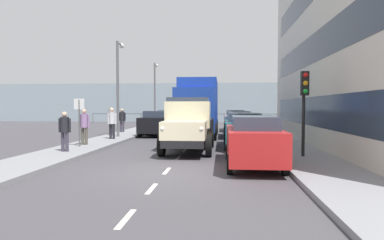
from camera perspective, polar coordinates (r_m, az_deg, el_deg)
The scene contains 23 objects.
ground_plane at distance 21.19m, azimuth 0.34°, elevation -3.21°, with size 80.00×80.00×0.00m, color #423F44.
sidewalk_left at distance 21.35m, azimuth 13.57°, elevation -3.03°, with size 2.32×39.89×0.15m, color gray.
sidewalk_right at distance 22.13m, azimuth -12.42°, elevation -2.83°, with size 2.32×39.89×0.15m, color gray.
road_centreline_markings at distance 21.10m, azimuth 0.32°, elevation -3.22°, with size 0.12×36.88×0.01m.
sea_horizon at distance 44.00m, azimuth 2.80°, elevation 2.93°, with size 80.00×0.80×5.00m, color #84939E.
seawall_railing at distance 40.42m, azimuth 2.60°, elevation 0.73°, with size 28.08×0.08×1.20m.
truck_vintage_cream at distance 15.12m, azimuth -0.65°, elevation -0.97°, with size 2.17×5.64×2.43m.
lorry_cargo_blue at distance 23.20m, azimuth 1.07°, elevation 2.40°, with size 2.58×8.20×3.87m.
car_red_kerbside_near at distance 11.70m, azimuth 10.18°, elevation -3.36°, with size 1.81×4.46×1.72m.
car_teal_kerbside_1 at distance 16.98m, azimuth 8.59°, elevation -1.58°, with size 1.88×4.33×1.72m.
car_navy_kerbside_2 at distance 22.43m, azimuth 7.73°, elevation -0.63°, with size 1.82×4.16×1.72m.
car_silver_kerbside_3 at distance 28.57m, azimuth 7.16°, elevation 0.01°, with size 1.78×4.32×1.72m.
car_black_oppositeside_0 at distance 23.48m, azimuth -6.05°, elevation -0.49°, with size 1.83×3.95×1.72m.
car_grey_oppositeside_1 at distance 28.98m, azimuth -3.92°, elevation 0.06°, with size 1.97×4.20×1.72m.
pedestrian_near_railing at distance 15.22m, azimuth -20.50°, elevation -1.28°, with size 0.53×0.34×1.67m.
pedestrian_couple_b at distance 17.55m, azimuth -17.55°, elevation -0.59°, with size 0.53×0.34×1.76m.
pedestrian_couple_a at distance 20.27m, azimuth -13.21°, elevation -0.10°, with size 0.53×0.34×1.79m.
pedestrian_with_bag at distance 23.33m, azimuth -13.35°, elevation 0.23°, with size 0.53×0.34×1.80m.
pedestrian_in_dark_coat at distance 25.44m, azimuth -11.60°, elevation 0.29°, with size 0.53×0.34×1.71m.
traffic_light_near at distance 13.49m, azimuth 18.27°, elevation 4.02°, with size 0.28×0.41×3.20m.
lamp_post_promenade at distance 22.03m, azimuth -12.18°, elevation 6.66°, with size 0.32×1.14×5.95m.
lamp_post_far at distance 33.20m, azimuth -6.18°, elevation 5.32°, with size 0.32×1.14×6.04m.
street_sign at distance 16.83m, azimuth -18.31°, elevation 0.97°, with size 0.50×0.07×2.25m.
Camera 1 is at (-1.74, 10.28, 2.05)m, focal length 31.92 mm.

